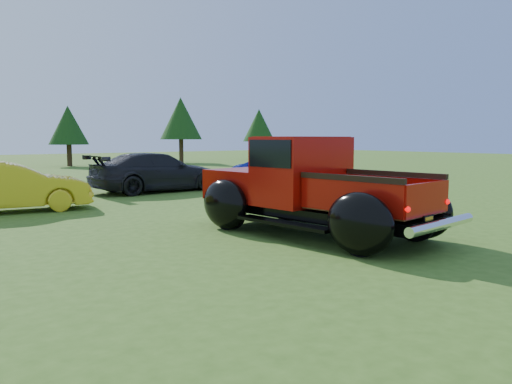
% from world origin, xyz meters
% --- Properties ---
extents(ground, '(120.00, 120.00, 0.00)m').
position_xyz_m(ground, '(0.00, 0.00, 0.00)').
color(ground, '#335418').
rests_on(ground, ground).
extents(tree_mid_right, '(2.82, 2.82, 4.40)m').
position_xyz_m(tree_mid_right, '(6.00, 30.00, 2.97)').
color(tree_mid_right, '#332114').
rests_on(tree_mid_right, ground).
extents(tree_east, '(3.46, 3.46, 5.40)m').
position_xyz_m(tree_east, '(15.00, 29.50, 3.66)').
color(tree_east, '#332114').
rests_on(tree_east, ground).
extents(tree_far_east, '(3.07, 3.07, 4.80)m').
position_xyz_m(tree_far_east, '(24.00, 30.50, 3.25)').
color(tree_far_east, '#332114').
rests_on(tree_far_east, ground).
extents(pickup_truck, '(3.16, 5.86, 2.10)m').
position_xyz_m(pickup_truck, '(1.94, 0.78, 1.00)').
color(pickup_truck, black).
rests_on(pickup_truck, ground).
extents(show_car_yellow, '(4.45, 2.16, 1.40)m').
position_xyz_m(show_car_yellow, '(-2.49, 7.97, 0.70)').
color(show_car_yellow, gold).
rests_on(show_car_yellow, ground).
extents(show_car_grey, '(5.24, 2.26, 1.50)m').
position_xyz_m(show_car_grey, '(3.22, 10.35, 0.75)').
color(show_car_grey, black).
rests_on(show_car_grey, ground).
extents(show_car_blue, '(4.83, 2.66, 1.28)m').
position_xyz_m(show_car_blue, '(8.55, 8.86, 0.64)').
color(show_car_blue, '#0E1C9E').
rests_on(show_car_blue, ground).
extents(spectator, '(0.73, 0.68, 1.68)m').
position_xyz_m(spectator, '(8.20, 6.98, 0.84)').
color(spectator, beige).
rests_on(spectator, ground).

